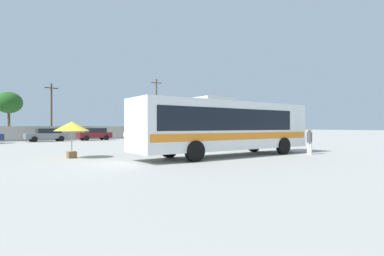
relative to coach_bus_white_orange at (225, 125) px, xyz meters
The scene contains 11 objects.
ground_plane 10.81m from the coach_bus_white_orange, 91.80° to the left, with size 300.00×300.00×0.00m, color #A3A099.
perimeter_wall 28.37m from the coach_bus_white_orange, 90.68° to the left, with size 80.00×0.30×1.77m, color #B2AD9E.
coach_bus_white_orange is the anchor object (origin of this frame).
attendant_by_bus_door 5.56m from the coach_bus_white_orange, 25.49° to the right, with size 0.41×0.41×1.59m.
vendor_umbrella_near_gate_yellow 8.57m from the coach_bus_white_orange, 149.36° to the left, with size 1.86×1.86×2.00m.
parked_car_second_grey 25.78m from the coach_bus_white_orange, 99.31° to the left, with size 4.57×1.99×1.51m.
parked_car_third_maroon 25.24m from the coach_bus_white_orange, 86.89° to the left, with size 4.08×2.06×1.55m.
parked_car_rightmost_white 25.68m from the coach_bus_white_orange, 72.91° to the left, with size 4.48×2.02×1.48m.
utility_pole_near 31.74m from the coach_bus_white_orange, 94.20° to the left, with size 1.80×0.38×7.60m.
utility_pole_far 32.93m from the coach_bus_white_orange, 66.09° to the left, with size 1.78×0.51×9.49m.
roadside_tree_midleft 34.42m from the coach_bus_white_orange, 101.95° to the left, with size 3.33×3.33×6.32m.
Camera 1 is at (-11.88, -13.38, 1.72)m, focal length 28.27 mm.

